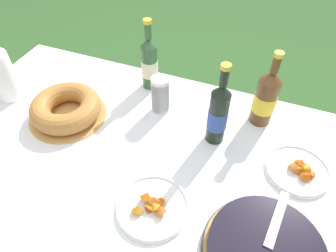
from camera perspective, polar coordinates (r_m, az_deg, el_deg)
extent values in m
plane|color=#335B28|center=(1.75, -4.94, -19.82)|extent=(16.00, 16.00, 0.00)
cube|color=brown|center=(1.14, -7.18, -4.95)|extent=(1.55, 0.94, 0.03)
cylinder|color=brown|center=(1.95, -19.81, 3.23)|extent=(0.06, 0.06, 0.70)
cylinder|color=brown|center=(1.64, 24.56, -9.28)|extent=(0.06, 0.06, 0.70)
cube|color=white|center=(1.12, -7.27, -4.31)|extent=(1.56, 0.95, 0.00)
cube|color=white|center=(1.46, 1.16, 7.69)|extent=(1.56, 0.01, 0.10)
cylinder|color=black|center=(0.91, 18.20, -21.53)|extent=(0.32, 0.32, 0.03)
cube|color=silver|center=(0.94, 20.08, -16.19)|extent=(0.05, 0.19, 0.00)
cylinder|color=tan|center=(1.29, -18.44, 1.93)|extent=(0.31, 0.31, 0.01)
torus|color=#AD7033|center=(1.26, -18.89, 3.35)|extent=(0.28, 0.28, 0.08)
cylinder|color=white|center=(1.22, -1.45, 4.73)|extent=(0.07, 0.07, 0.09)
cylinder|color=white|center=(1.21, -1.46, 5.19)|extent=(0.07, 0.07, 0.09)
cylinder|color=white|center=(1.20, -1.47, 5.65)|extent=(0.07, 0.07, 0.09)
cylinder|color=white|center=(1.20, -1.48, 6.13)|extent=(0.07, 0.07, 0.09)
cylinder|color=white|center=(1.19, -1.50, 6.61)|extent=(0.07, 0.07, 0.09)
cylinder|color=white|center=(1.18, -1.51, 7.09)|extent=(0.07, 0.07, 0.09)
torus|color=white|center=(1.15, -1.55, 8.93)|extent=(0.07, 0.07, 0.01)
cylinder|color=#2D562D|center=(1.32, -3.50, 11.16)|extent=(0.07, 0.07, 0.20)
cylinder|color=beige|center=(1.32, -3.49, 11.02)|extent=(0.07, 0.07, 0.08)
cone|color=#2D562D|center=(1.26, -3.75, 15.59)|extent=(0.07, 0.07, 0.04)
cylinder|color=#2D562D|center=(1.23, -3.86, 17.61)|extent=(0.03, 0.03, 0.06)
cylinder|color=gold|center=(1.21, -3.96, 19.30)|extent=(0.03, 0.03, 0.02)
cylinder|color=brown|center=(1.20, 17.91, 4.46)|extent=(0.08, 0.08, 0.20)
cylinder|color=yellow|center=(1.20, 17.87, 4.32)|extent=(0.09, 0.09, 0.07)
cone|color=brown|center=(1.13, 19.23, 8.85)|extent=(0.08, 0.08, 0.04)
cylinder|color=brown|center=(1.10, 19.87, 10.91)|extent=(0.03, 0.03, 0.06)
cylinder|color=gold|center=(1.08, 20.41, 12.65)|extent=(0.03, 0.03, 0.02)
cylinder|color=black|center=(1.08, 9.40, 1.56)|extent=(0.07, 0.07, 0.22)
cylinder|color=#334C93|center=(1.08, 9.38, 1.39)|extent=(0.07, 0.07, 0.08)
cone|color=black|center=(0.99, 10.27, 6.76)|extent=(0.07, 0.07, 0.04)
cylinder|color=black|center=(0.96, 10.66, 9.08)|extent=(0.03, 0.03, 0.06)
cylinder|color=gold|center=(0.94, 11.00, 11.04)|extent=(0.03, 0.03, 0.02)
cylinder|color=white|center=(1.13, 23.36, -7.83)|extent=(0.22, 0.22, 0.01)
torus|color=white|center=(1.13, 23.48, -7.59)|extent=(0.22, 0.22, 0.01)
cone|color=#AB5613|center=(1.14, 23.45, -6.44)|extent=(0.03, 0.04, 0.04)
cone|color=#C45115|center=(1.11, 25.72, -8.55)|extent=(0.05, 0.04, 0.04)
cone|color=#BD510A|center=(1.12, 23.60, -7.31)|extent=(0.05, 0.05, 0.04)
cone|color=#CE5E1D|center=(1.11, 23.26, -7.09)|extent=(0.06, 0.06, 0.04)
cone|color=#C5791B|center=(1.11, 24.65, -7.44)|extent=(0.05, 0.04, 0.05)
cone|color=#BE4F11|center=(1.14, 24.43, -6.63)|extent=(0.03, 0.03, 0.02)
cone|color=#C05D0C|center=(1.12, 22.92, -6.72)|extent=(0.04, 0.04, 0.04)
cone|color=#CA560D|center=(1.10, 25.01, -8.58)|extent=(0.05, 0.05, 0.04)
cone|color=#C46B14|center=(1.11, 23.80, -7.49)|extent=(0.05, 0.05, 0.04)
cone|color=#B7480C|center=(1.13, 24.11, -6.28)|extent=(0.04, 0.04, 0.04)
cylinder|color=white|center=(0.97, -2.96, -15.23)|extent=(0.23, 0.23, 0.01)
torus|color=white|center=(0.96, -2.97, -15.00)|extent=(0.23, 0.23, 0.01)
cone|color=#A95618|center=(0.95, -2.67, -13.73)|extent=(0.05, 0.05, 0.04)
cone|color=#BE4D0B|center=(0.96, -4.07, -13.02)|extent=(0.05, 0.05, 0.05)
cone|color=#BD5A1D|center=(0.94, -1.58, -15.50)|extent=(0.05, 0.05, 0.04)
cone|color=orange|center=(0.95, -3.07, -14.60)|extent=(0.06, 0.05, 0.05)
cone|color=orange|center=(0.95, -2.75, -14.79)|extent=(0.05, 0.05, 0.04)
cone|color=#B16B15|center=(0.95, -5.83, -15.33)|extent=(0.05, 0.05, 0.04)
cone|color=#B0450E|center=(0.95, -3.49, -15.32)|extent=(0.04, 0.04, 0.03)
cone|color=#C85D10|center=(0.96, -2.00, -14.09)|extent=(0.06, 0.05, 0.04)
cylinder|color=white|center=(1.43, -29.06, 8.22)|extent=(0.11, 0.11, 0.21)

